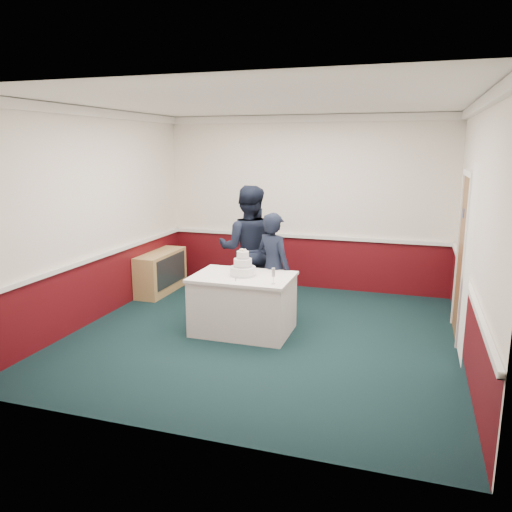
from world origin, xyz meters
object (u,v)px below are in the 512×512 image
(wedding_cake, at_px, (243,267))
(cake_knife, at_px, (236,279))
(cake_table, at_px, (243,303))
(champagne_flute, at_px, (273,273))
(sideboard, at_px, (161,272))
(person_woman, at_px, (273,268))
(person_man, at_px, (248,249))

(wedding_cake, height_order, cake_knife, wedding_cake)
(cake_table, bearing_deg, cake_knife, -98.53)
(wedding_cake, xyz_separation_m, champagne_flute, (0.50, -0.28, 0.03))
(champagne_flute, bearing_deg, cake_table, 150.75)
(sideboard, height_order, cake_knife, cake_knife)
(champagne_flute, height_order, person_woman, person_woman)
(sideboard, height_order, cake_table, cake_table)
(wedding_cake, relative_size, champagne_flute, 1.78)
(sideboard, distance_m, cake_knife, 2.54)
(sideboard, bearing_deg, champagne_flute, -33.71)
(cake_knife, relative_size, person_man, 0.12)
(cake_knife, relative_size, champagne_flute, 1.07)
(wedding_cake, height_order, person_man, person_man)
(sideboard, relative_size, wedding_cake, 3.30)
(cake_table, xyz_separation_m, wedding_cake, (0.00, 0.00, 0.50))
(sideboard, distance_m, cake_table, 2.41)
(wedding_cake, height_order, champagne_flute, wedding_cake)
(sideboard, relative_size, person_woman, 0.76)
(champagne_flute, distance_m, person_man, 1.42)
(sideboard, height_order, wedding_cake, wedding_cake)
(person_man, bearing_deg, champagne_flute, 110.41)
(sideboard, bearing_deg, person_woman, -20.40)
(cake_knife, height_order, person_woman, person_woman)
(cake_knife, height_order, person_man, person_man)
(wedding_cake, bearing_deg, person_man, 104.12)
(wedding_cake, distance_m, person_woman, 0.61)
(sideboard, height_order, person_woman, person_woman)
(cake_knife, bearing_deg, wedding_cake, 62.79)
(person_man, relative_size, person_woman, 1.21)
(cake_table, height_order, wedding_cake, wedding_cake)
(person_woman, bearing_deg, cake_table, 90.27)
(cake_table, bearing_deg, sideboard, 145.23)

